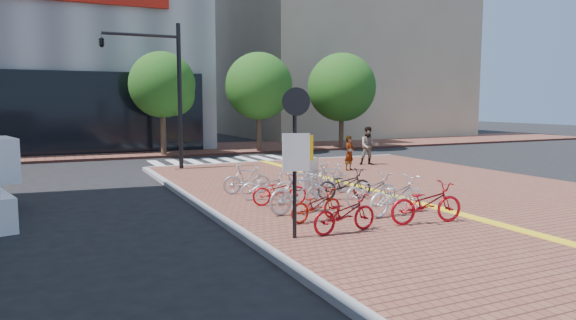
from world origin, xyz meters
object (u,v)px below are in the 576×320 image
bike_8 (371,190)px  pedestrian_b (369,146)px  pedestrian_a (349,153)px  traffic_light_pole (145,68)px  bike_6 (426,203)px  utility_box (310,172)px  bike_5 (247,179)px  notice_sign (296,144)px  bike_3 (280,191)px  bike_10 (329,178)px  yellow_sign (305,153)px  bike_4 (267,186)px  bike_7 (397,196)px  bike_11 (313,176)px  bike_0 (345,213)px  bike_9 (344,184)px  bike_2 (299,193)px  bike_1 (316,205)px

bike_8 → pedestrian_b: size_ratio=0.99×
pedestrian_a → traffic_light_pole: size_ratio=0.24×
bike_6 → utility_box: 6.12m
bike_5 → notice_sign: bearing=179.9°
bike_3 → pedestrian_b: 10.77m
bike_6 → bike_10: 4.70m
bike_5 → notice_sign: (-1.00, -5.78, 1.62)m
yellow_sign → bike_4: bearing=-163.7°
bike_3 → bike_10: (2.26, 1.03, 0.09)m
bike_3 → pedestrian_a: (6.05, 5.89, 0.35)m
bike_3 → bike_4: (0.00, 0.97, 0.00)m
bike_6 → pedestrian_b: bearing=-19.4°
bike_6 → bike_7: bearing=10.8°
bike_5 → bike_11: bearing=-84.4°
bike_0 → utility_box: utility_box is taller
pedestrian_a → pedestrian_b: 2.34m
bike_3 → bike_9: bike_9 is taller
bike_0 → traffic_light_pole: (-2.18, 13.34, 4.07)m
bike_9 → bike_10: size_ratio=1.04×
bike_9 → bike_4: bearing=73.6°
bike_6 → traffic_light_pole: size_ratio=0.30×
bike_10 → bike_11: (-0.06, 1.00, -0.04)m
bike_9 → bike_6: bearing=-169.5°
bike_2 → utility_box: 4.35m
notice_sign → traffic_light_pole: traffic_light_pole is taller
bike_3 → bike_4: bearing=10.4°
bike_4 → bike_11: bike_11 is taller
bike_11 → yellow_sign: size_ratio=0.93×
bike_10 → utility_box: (0.03, 1.42, 0.02)m
bike_5 → bike_0: bearing=-167.7°
bike_3 → bike_9: bearing=-79.9°
bike_3 → pedestrian_a: pedestrian_a is taller
bike_1 → bike_3: bike_3 is taller
bike_2 → bike_10: 3.21m
bike_10 → utility_box: 1.42m
bike_6 → pedestrian_b: pedestrian_b is taller
pedestrian_a → notice_sign: size_ratio=0.46×
bike_5 → yellow_sign: bearing=-104.1°
bike_4 → traffic_light_pole: bearing=24.2°
bike_3 → notice_sign: notice_sign is taller
bike_1 → utility_box: utility_box is taller
bike_0 → bike_1: size_ratio=1.08×
bike_3 → bike_1: bearing=-169.2°
bike_2 → bike_7: size_ratio=0.95×
bike_5 → bike_10: bearing=-105.8°
bike_4 → bike_7: bearing=-136.1°
bike_4 → notice_sign: size_ratio=0.49×
bike_0 → bike_2: bike_2 is taller
bike_2 → yellow_sign: bearing=-38.2°
bike_8 → pedestrian_a: 8.05m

